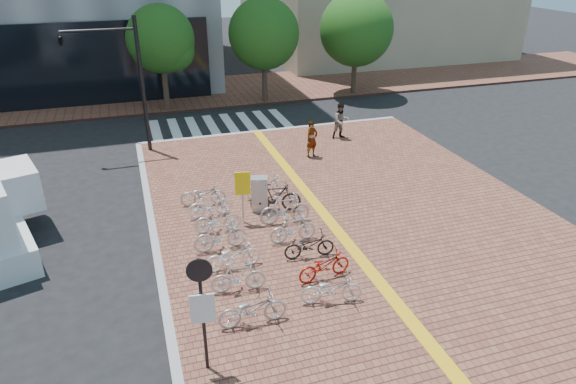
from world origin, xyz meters
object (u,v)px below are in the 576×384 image
object	(u,v)px
bike_3	(220,235)
pedestrian_a	(312,139)
bike_2	(233,255)
bike_11	(285,209)
bike_5	(210,204)
bike_12	(276,197)
bike_0	(252,309)
bike_9	(309,245)
bike_8	(324,265)
bike_1	(238,277)
bike_6	(203,194)
pedestrian_b	(341,121)
notice_sign	(202,302)
traffic_light_pole	(106,62)
bike_7	(332,289)
bike_10	(293,229)
utility_box	(260,194)
bike_4	(218,219)
yellow_sign	(242,188)
bike_13	(266,186)

from	to	relation	value
bike_3	pedestrian_a	size ratio (longest dim) A/B	1.02
bike_2	bike_11	xyz separation A→B (m)	(2.32, 2.18, 0.09)
bike_5	bike_12	distance (m)	2.37
bike_0	bike_9	world-z (taller)	bike_0
bike_5	bike_0	bearing A→B (deg)	176.15
pedestrian_a	bike_0	bearing A→B (deg)	-138.23
bike_8	pedestrian_a	xyz separation A→B (m)	(2.96, 9.09, 0.41)
bike_1	bike_2	size ratio (longest dim) A/B	0.93
bike_6	pedestrian_b	world-z (taller)	pedestrian_b
notice_sign	traffic_light_pole	world-z (taller)	traffic_light_pole
traffic_light_pole	pedestrian_b	bearing A→B (deg)	-6.67
bike_8	pedestrian_a	bearing A→B (deg)	-27.15
bike_0	bike_1	bearing A→B (deg)	1.82
bike_1	pedestrian_a	size ratio (longest dim) A/B	0.93
bike_11	bike_7	bearing A→B (deg)	-179.02
bike_5	bike_10	size ratio (longest dim) A/B	1.01
bike_5	utility_box	world-z (taller)	utility_box
bike_4	notice_sign	size ratio (longest dim) A/B	0.53
bike_4	bike_11	distance (m)	2.34
bike_0	notice_sign	bearing A→B (deg)	131.49
bike_10	bike_7	bearing A→B (deg)	178.88
bike_2	traffic_light_pole	xyz separation A→B (m)	(-3.05, 10.97, 3.77)
bike_1	bike_8	size ratio (longest dim) A/B	0.94
bike_1	yellow_sign	bearing A→B (deg)	-9.61
pedestrian_b	yellow_sign	size ratio (longest dim) A/B	0.92
pedestrian_a	bike_4	bearing A→B (deg)	-155.18
bike_8	bike_1	bearing A→B (deg)	77.34
bike_8	notice_sign	size ratio (longest dim) A/B	0.56
bike_3	bike_7	world-z (taller)	bike_3
bike_7	bike_11	bearing A→B (deg)	9.68
bike_9	traffic_light_pole	world-z (taller)	traffic_light_pole
bike_7	yellow_sign	world-z (taller)	yellow_sign
bike_4	bike_7	distance (m)	5.21
utility_box	traffic_light_pole	world-z (taller)	traffic_light_pole
traffic_light_pole	pedestrian_a	bearing A→B (deg)	-20.81
bike_5	utility_box	xyz separation A→B (m)	(1.82, -0.05, 0.17)
yellow_sign	bike_5	bearing A→B (deg)	141.82
bike_2	utility_box	bearing A→B (deg)	-30.46
bike_7	pedestrian_b	bearing A→B (deg)	-12.82
bike_7	bike_13	world-z (taller)	bike_7
bike_9	utility_box	size ratio (longest dim) A/B	1.23
bike_2	bike_8	world-z (taller)	bike_2
bike_4	bike_9	world-z (taller)	bike_4
bike_1	pedestrian_b	bearing A→B (deg)	-29.62
bike_3	pedestrian_a	bearing A→B (deg)	-43.65
bike_2	bike_12	distance (m)	3.86
bike_4	notice_sign	bearing A→B (deg)	168.40
bike_4	utility_box	size ratio (longest dim) A/B	1.23
bike_5	bike_12	world-z (taller)	bike_12
bike_6	bike_8	size ratio (longest dim) A/B	1.00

